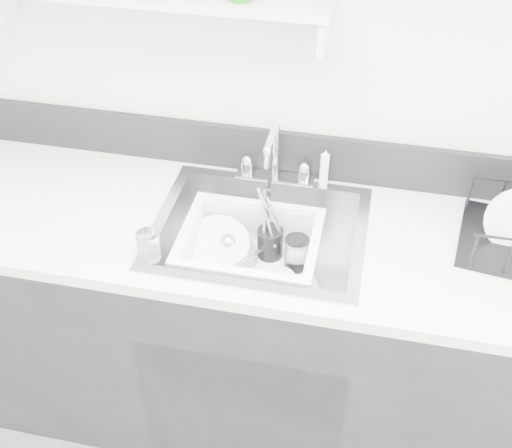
# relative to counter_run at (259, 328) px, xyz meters

# --- Properties ---
(room_shell) EXTENTS (3.50, 3.00, 2.60)m
(room_shell) POSITION_rel_counter_run_xyz_m (0.00, -0.80, 1.22)
(room_shell) COLOR silver
(room_shell) RESTS_ON ground
(counter_run) EXTENTS (3.20, 0.62, 0.92)m
(counter_run) POSITION_rel_counter_run_xyz_m (0.00, 0.00, 0.00)
(counter_run) COLOR black
(counter_run) RESTS_ON ground
(backsplash) EXTENTS (3.20, 0.02, 0.16)m
(backsplash) POSITION_rel_counter_run_xyz_m (0.00, 0.30, 0.54)
(backsplash) COLOR black
(backsplash) RESTS_ON counter_run
(sink) EXTENTS (0.64, 0.52, 0.20)m
(sink) POSITION_rel_counter_run_xyz_m (0.00, 0.00, 0.37)
(sink) COLOR silver
(sink) RESTS_ON counter_run
(faucet) EXTENTS (0.26, 0.18, 0.23)m
(faucet) POSITION_rel_counter_run_xyz_m (0.00, 0.25, 0.52)
(faucet) COLOR silver
(faucet) RESTS_ON counter_run
(side_sprayer) EXTENTS (0.03, 0.03, 0.14)m
(side_sprayer) POSITION_rel_counter_run_xyz_m (0.16, 0.25, 0.53)
(side_sprayer) COLOR white
(side_sprayer) RESTS_ON counter_run
(wash_tub) EXTENTS (0.52, 0.47, 0.16)m
(wash_tub) POSITION_rel_counter_run_xyz_m (-0.02, -0.03, 0.37)
(wash_tub) COLOR white
(wash_tub) RESTS_ON sink
(plate_stack) EXTENTS (0.26, 0.25, 0.10)m
(plate_stack) POSITION_rel_counter_run_xyz_m (-0.13, 0.00, 0.33)
(plate_stack) COLOR white
(plate_stack) RESTS_ON wash_tub
(utensil_cup) EXTENTS (0.08, 0.08, 0.28)m
(utensil_cup) POSITION_rel_counter_run_xyz_m (0.02, 0.06, 0.37)
(utensil_cup) COLOR black
(utensil_cup) RESTS_ON wash_tub
(ladle) EXTENTS (0.26, 0.19, 0.07)m
(ladle) POSITION_rel_counter_run_xyz_m (-0.05, -0.00, 0.34)
(ladle) COLOR silver
(ladle) RESTS_ON wash_tub
(tumbler_in_tub) EXTENTS (0.09, 0.09, 0.11)m
(tumbler_in_tub) POSITION_rel_counter_run_xyz_m (0.11, 0.02, 0.36)
(tumbler_in_tub) COLOR white
(tumbler_in_tub) RESTS_ON wash_tub
(tumbler_counter) EXTENTS (0.07, 0.07, 0.09)m
(tumbler_counter) POSITION_rel_counter_run_xyz_m (-0.28, -0.19, 0.50)
(tumbler_counter) COLOR white
(tumbler_counter) RESTS_ON counter_run
(bowl_small) EXTENTS (0.12, 0.12, 0.03)m
(bowl_small) POSITION_rel_counter_run_xyz_m (0.08, -0.07, 0.32)
(bowl_small) COLOR white
(bowl_small) RESTS_ON wash_tub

